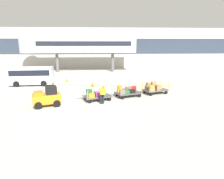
% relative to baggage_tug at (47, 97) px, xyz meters
% --- Properties ---
extents(ground_plane, '(120.00, 120.00, 0.00)m').
position_rel_baggage_tug_xyz_m(ground_plane, '(2.58, -1.11, -0.75)').
color(ground_plane, '#B2ADA0').
extents(apron_lead_line, '(16.72, 2.32, 0.01)m').
position_rel_baggage_tug_xyz_m(apron_lead_line, '(4.11, 7.50, -0.75)').
color(apron_lead_line, yellow).
rests_on(apron_lead_line, ground_plane).
extents(terminal_building, '(61.31, 2.51, 7.57)m').
position_rel_baggage_tug_xyz_m(terminal_building, '(2.58, 24.86, 3.04)').
color(terminal_building, '#BCB7AD').
rests_on(terminal_building, ground_plane).
extents(jet_bridge, '(18.99, 3.00, 5.81)m').
position_rel_baggage_tug_xyz_m(jet_bridge, '(0.11, 18.88, 3.72)').
color(jet_bridge, '#B7B7BC').
rests_on(jet_bridge, ground_plane).
extents(baggage_tug, '(2.35, 1.80, 1.58)m').
position_rel_baggage_tug_xyz_m(baggage_tug, '(0.00, 0.00, 0.00)').
color(baggage_tug, orange).
rests_on(baggage_tug, ground_plane).
extents(baggage_cart_lead, '(3.07, 2.09, 1.10)m').
position_rel_baggage_tug_xyz_m(baggage_cart_lead, '(3.83, 1.38, -0.26)').
color(baggage_cart_lead, '#4C4C4F').
rests_on(baggage_cart_lead, ground_plane).
extents(baggage_cart_middle, '(3.07, 2.09, 1.10)m').
position_rel_baggage_tug_xyz_m(baggage_cart_middle, '(6.69, 2.42, -0.26)').
color(baggage_cart_middle, '#4C4C4F').
rests_on(baggage_cart_middle, ground_plane).
extents(baggage_cart_tail, '(3.07, 2.09, 1.13)m').
position_rel_baggage_tug_xyz_m(baggage_cart_tail, '(9.47, 3.39, -0.21)').
color(baggage_cart_tail, '#4C4C4F').
rests_on(baggage_cart_tail, ground_plane).
extents(baggage_handler, '(0.57, 0.57, 1.56)m').
position_rel_baggage_tug_xyz_m(baggage_handler, '(4.35, 0.24, 0.11)').
color(baggage_handler, black).
rests_on(baggage_handler, ground_plane).
extents(shuttle_van, '(4.89, 2.17, 2.10)m').
position_rel_baggage_tug_xyz_m(shuttle_van, '(-3.73, 8.30, 0.48)').
color(shuttle_van, silver).
rests_on(shuttle_van, ground_plane).
extents(safety_cone_near, '(0.36, 0.36, 0.55)m').
position_rel_baggage_tug_xyz_m(safety_cone_near, '(3.36, 6.79, -0.48)').
color(safety_cone_near, '#EA590F').
rests_on(safety_cone_near, ground_plane).
extents(safety_cone_far, '(0.36, 0.36, 0.55)m').
position_rel_baggage_tug_xyz_m(safety_cone_far, '(0.02, 9.89, -0.48)').
color(safety_cone_far, orange).
rests_on(safety_cone_far, ground_plane).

